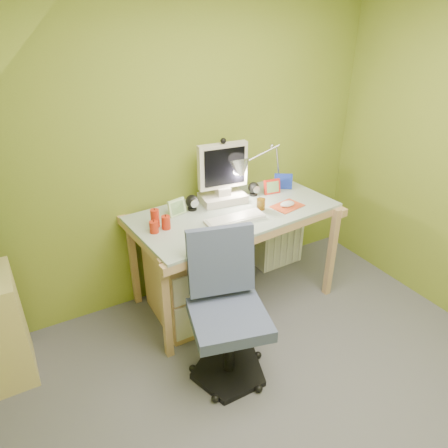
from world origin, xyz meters
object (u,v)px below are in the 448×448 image
desk_lamp (272,156)px  radiator (279,242)px  monitor (223,170)px  side_ledge (0,328)px  desk (234,256)px  task_chair (229,318)px

desk_lamp → radiator: desk_lamp is taller
radiator → monitor: bearing=-175.2°
radiator → side_ledge: bearing=-176.1°
side_ledge → radiator: size_ratio=1.72×
monitor → radiator: monitor is taller
desk → side_ledge: desk is taller
desk_lamp → desk: bearing=-159.9°
monitor → desk_lamp: bearing=6.1°
desk_lamp → radiator: 0.90m
monitor → desk_lamp: (0.45, 0.00, 0.03)m
side_ledge → radiator: side_ledge is taller
desk → desk_lamp: bearing=16.8°
task_chair → radiator: size_ratio=2.17×
desk → side_ledge: (-1.67, 0.03, -0.03)m
side_ledge → desk: bearing=-1.0°
desk → task_chair: bearing=-127.5°
side_ledge → task_chair: task_chair is taller
desk_lamp → task_chair: size_ratio=0.61×
monitor → side_ledge: size_ratio=0.69×
side_ledge → task_chair: bearing=-29.9°
monitor → radiator: bearing=12.4°
desk_lamp → side_ledge: desk_lamp is taller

